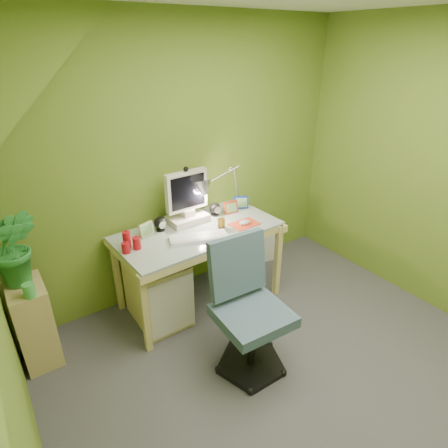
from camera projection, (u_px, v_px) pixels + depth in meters
floor at (304, 386)px, 2.61m from camera, size 3.20×3.20×0.01m
wall_back at (186, 163)px, 3.26m from camera, size 3.20×0.01×2.40m
slope_ceiling at (146, 141)px, 1.29m from camera, size 1.10×3.20×1.10m
desk at (200, 266)px, 3.30m from camera, size 1.41×0.76×0.73m
monitor at (187, 193)px, 3.16m from camera, size 0.40×0.24×0.53m
speaker_left at (160, 224)px, 3.10m from camera, size 0.12×0.12×0.12m
speaker_right at (215, 209)px, 3.37m from camera, size 0.10×0.10×0.12m
keyboard at (198, 237)px, 2.99m from camera, size 0.48×0.29×0.02m
mousepad at (244, 224)px, 3.23m from camera, size 0.25×0.18×0.01m
mouse at (244, 222)px, 3.22m from camera, size 0.12×0.08×0.04m
amber_tumbler at (221, 223)px, 3.15m from camera, size 0.07×0.07×0.08m
candle_cluster at (129, 242)px, 2.82m from camera, size 0.20×0.19×0.13m
photo_frame_red at (231, 207)px, 3.42m from camera, size 0.13×0.03×0.11m
photo_frame_blue at (241, 202)px, 3.52m from camera, size 0.13×0.08×0.12m
photo_frame_green at (147, 229)px, 3.02m from camera, size 0.13×0.06×0.11m
desk_lamp at (230, 178)px, 3.36m from camera, size 0.58×0.25×0.63m
side_ledge at (34, 323)px, 2.71m from camera, size 0.24×0.37×0.65m
potted_plant at (15, 247)px, 2.48m from camera, size 0.36×0.32×0.56m
green_cup at (29, 290)px, 2.44m from camera, size 0.09×0.09×0.10m
task_chair at (253, 314)px, 2.55m from camera, size 0.56×0.56×0.97m
radiator at (259, 242)px, 4.02m from camera, size 0.46×0.24×0.43m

